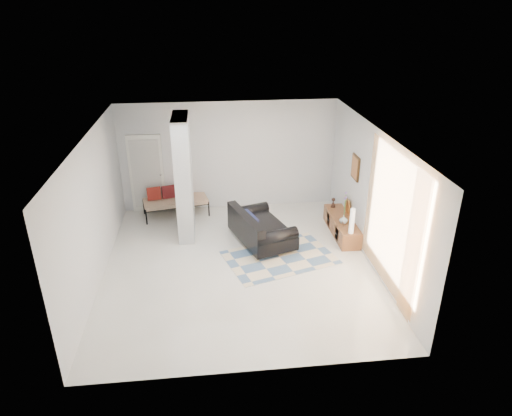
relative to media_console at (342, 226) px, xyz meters
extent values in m
plane|color=beige|center=(-2.52, -1.13, -0.21)|extent=(6.00, 6.00, 0.00)
plane|color=white|center=(-2.52, -1.13, 2.59)|extent=(6.00, 6.00, 0.00)
plane|color=silver|center=(-2.52, 1.87, 1.19)|extent=(6.00, 0.00, 6.00)
plane|color=silver|center=(-2.52, -4.13, 1.19)|extent=(6.00, 0.00, 6.00)
plane|color=silver|center=(-5.27, -1.13, 1.19)|extent=(0.00, 6.00, 6.00)
plane|color=silver|center=(0.23, -1.13, 1.19)|extent=(0.00, 6.00, 6.00)
cube|color=#B8BDBF|center=(-3.62, 0.47, 1.19)|extent=(0.35, 1.20, 2.80)
cube|color=white|center=(-4.62, 1.83, 0.81)|extent=(0.85, 0.06, 2.04)
plane|color=#F59D40|center=(0.15, -2.28, 1.24)|extent=(0.00, 2.55, 2.55)
cube|color=#3B2410|center=(0.20, 0.00, 1.44)|extent=(0.04, 0.45, 0.55)
cube|color=brown|center=(0.00, 0.00, -0.01)|extent=(0.45, 1.68, 0.40)
cube|color=#3B2410|center=(-0.22, -0.38, -0.01)|extent=(0.02, 0.22, 0.28)
cube|color=#3B2410|center=(-0.22, 0.37, -0.01)|extent=(0.02, 0.22, 0.28)
cube|color=gold|center=(0.18, 0.23, 0.39)|extent=(0.09, 0.32, 0.40)
cube|color=silver|center=(-0.10, -0.38, 0.25)|extent=(0.04, 0.10, 0.12)
cylinder|color=silver|center=(-2.07, -0.99, -0.16)|extent=(0.05, 0.05, 0.10)
cylinder|color=silver|center=(-2.53, 0.36, -0.16)|extent=(0.05, 0.05, 0.10)
cylinder|color=silver|center=(-1.31, -0.74, -0.16)|extent=(0.05, 0.05, 0.10)
cylinder|color=silver|center=(-1.77, 0.61, -0.16)|extent=(0.05, 0.05, 0.10)
cube|color=black|center=(-1.92, -0.19, 0.04)|extent=(1.48, 1.90, 0.30)
cube|color=black|center=(-2.30, -0.32, 0.37)|extent=(0.72, 1.64, 0.36)
cylinder|color=black|center=(-1.69, -0.87, 0.27)|extent=(0.99, 0.57, 0.28)
cylinder|color=black|center=(-2.15, 0.49, 0.27)|extent=(0.99, 0.57, 0.28)
cube|color=black|center=(-2.19, -0.28, 0.39)|extent=(0.33, 0.62, 0.31)
cylinder|color=black|center=(-4.62, 1.00, -0.01)|extent=(0.04, 0.04, 0.40)
cylinder|color=black|center=(-3.09, 1.31, -0.01)|extent=(0.04, 0.04, 0.40)
cylinder|color=black|center=(-4.75, 1.63, -0.01)|extent=(0.04, 0.04, 0.40)
cylinder|color=black|center=(-3.22, 1.94, -0.01)|extent=(0.04, 0.04, 0.40)
cube|color=beige|center=(-3.92, 1.47, 0.17)|extent=(1.68, 0.96, 0.12)
cube|color=maroon|center=(-4.45, 1.51, 0.39)|extent=(0.37, 0.23, 0.33)
cube|color=maroon|center=(-4.09, 1.59, 0.39)|extent=(0.37, 0.23, 0.33)
cube|color=maroon|center=(-3.72, 1.66, 0.39)|extent=(0.37, 0.23, 0.33)
cube|color=beige|center=(-1.62, -0.93, -0.20)|extent=(2.58, 2.09, 0.01)
cylinder|color=silver|center=(-0.02, -0.73, 0.48)|extent=(0.11, 0.11, 0.58)
imported|color=silver|center=(-0.05, -0.25, 0.29)|extent=(0.21, 0.21, 0.20)
camera|label=1|loc=(-3.08, -9.28, 4.87)|focal=32.00mm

